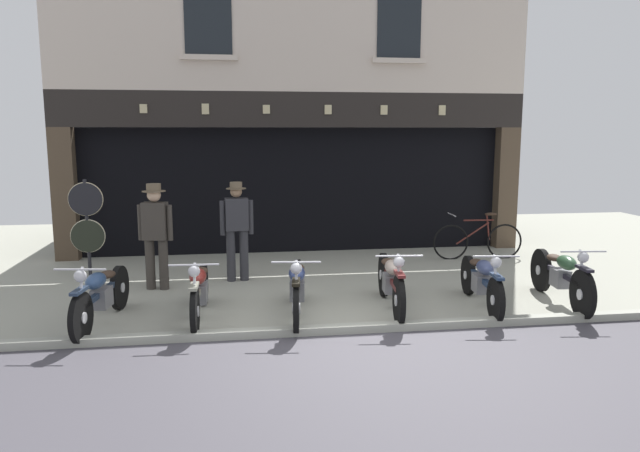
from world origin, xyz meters
name	(u,v)px	position (x,y,z in m)	size (l,w,h in m)	color
ground	(358,368)	(0.00, -0.98, -0.04)	(21.57, 22.00, 0.18)	#9A9A8B
shop_facade	(288,167)	(0.00, 7.02, 1.68)	(9.87, 4.42, 6.13)	black
motorcycle_far_left	(101,294)	(-3.05, 0.84, 0.42)	(0.62, 2.02, 0.91)	black
motorcycle_left	(199,289)	(-1.79, 0.92, 0.41)	(0.62, 1.95, 0.89)	black
motorcycle_center_left	(297,286)	(-0.47, 0.84, 0.42)	(0.62, 2.03, 0.91)	black
motorcycle_center	(391,280)	(0.88, 0.95, 0.43)	(0.62, 2.08, 0.93)	black
motorcycle_center_right	(482,280)	(2.20, 0.86, 0.41)	(0.62, 1.99, 0.90)	black
motorcycle_right	(561,275)	(3.42, 0.86, 0.44)	(0.62, 2.11, 0.93)	black
salesman_left	(156,231)	(-2.54, 2.60, 0.96)	(0.55, 0.37, 1.71)	#38332D
shopkeeper_center	(237,226)	(-1.26, 2.97, 0.93)	(0.56, 0.33, 1.68)	#2D2D33
tyre_sign_pole	(87,219)	(-3.81, 3.58, 1.03)	(0.59, 0.06, 1.71)	#232328
advert_board_near	(392,167)	(2.08, 5.40, 1.76)	(0.72, 0.03, 1.02)	silver
leaning_bicycle	(478,240)	(3.50, 4.05, 0.38)	(1.81, 0.50, 0.95)	black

